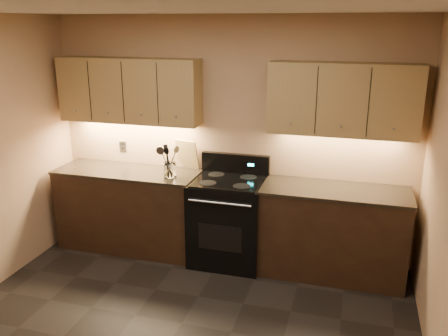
{
  "coord_description": "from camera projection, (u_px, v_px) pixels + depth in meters",
  "views": [
    {
      "loc": [
        1.33,
        -2.86,
        2.51
      ],
      "look_at": [
        0.1,
        1.45,
        1.13
      ],
      "focal_mm": 38.0,
      "sensor_mm": 36.0,
      "label": 1
    }
  ],
  "objects": [
    {
      "name": "steel_skimmer",
      "position": [
        173.0,
        161.0,
        4.99
      ],
      "size": [
        0.23,
        0.14,
        0.35
      ],
      "primitive_type": null,
      "rotation": [
        0.09,
        -0.42,
        0.12
      ],
      "color": "silver",
      "rests_on": "utensil_crock"
    },
    {
      "name": "upper_cab_left",
      "position": [
        129.0,
        91.0,
        5.18
      ],
      "size": [
        1.6,
        0.3,
        0.7
      ],
      "primitive_type": "cube",
      "color": "#A48452",
      "rests_on": "wall_back"
    },
    {
      "name": "counter_right",
      "position": [
        333.0,
        232.0,
        4.84
      ],
      "size": [
        1.46,
        0.62,
        0.93
      ],
      "color": "black",
      "rests_on": "ground"
    },
    {
      "name": "cutting_board",
      "position": [
        187.0,
        154.0,
        5.32
      ],
      "size": [
        0.28,
        0.16,
        0.33
      ],
      "primitive_type": "cube",
      "rotation": [
        0.23,
        0.0,
        -0.26
      ],
      "color": "tan",
      "rests_on": "counter_left"
    },
    {
      "name": "wooden_spoon",
      "position": [
        166.0,
        161.0,
        5.0
      ],
      "size": [
        0.18,
        0.12,
        0.34
      ],
      "primitive_type": null,
      "rotation": [
        -0.12,
        0.37,
        0.15
      ],
      "color": "tan",
      "rests_on": "utensil_crock"
    },
    {
      "name": "ceiling",
      "position": [
        145.0,
        8.0,
        2.96
      ],
      "size": [
        4.0,
        4.0,
        0.0
      ],
      "primitive_type": "plane",
      "rotation": [
        3.14,
        0.0,
        0.0
      ],
      "color": "silver",
      "rests_on": "wall_back"
    },
    {
      "name": "upper_cab_right",
      "position": [
        343.0,
        99.0,
        4.58
      ],
      "size": [
        1.44,
        0.3,
        0.7
      ],
      "primitive_type": "cube",
      "color": "#A48452",
      "rests_on": "wall_back"
    },
    {
      "name": "black_turner",
      "position": [
        171.0,
        160.0,
        4.99
      ],
      "size": [
        0.17,
        0.14,
        0.37
      ],
      "primitive_type": null,
      "rotation": [
        -0.17,
        -0.18,
        0.3
      ],
      "color": "black",
      "rests_on": "utensil_crock"
    },
    {
      "name": "utensil_crock",
      "position": [
        170.0,
        170.0,
        5.04
      ],
      "size": [
        0.15,
        0.15,
        0.17
      ],
      "color": "white",
      "rests_on": "counter_left"
    },
    {
      "name": "outlet_plate",
      "position": [
        123.0,
        146.0,
        5.57
      ],
      "size": [
        0.08,
        0.01,
        0.12
      ],
      "primitive_type": "cube",
      "color": "#B2B5BA",
      "rests_on": "wall_back"
    },
    {
      "name": "wall_back",
      "position": [
        229.0,
        138.0,
        5.18
      ],
      "size": [
        4.0,
        0.04,
        2.6
      ],
      "primitive_type": "cube",
      "color": "tan",
      "rests_on": "ground"
    },
    {
      "name": "black_spoon",
      "position": [
        169.0,
        161.0,
        5.02
      ],
      "size": [
        0.06,
        0.11,
        0.33
      ],
      "primitive_type": null,
      "rotation": [
        0.17,
        0.0,
        -0.0
      ],
      "color": "black",
      "rests_on": "utensil_crock"
    },
    {
      "name": "stove",
      "position": [
        229.0,
        220.0,
        5.1
      ],
      "size": [
        0.76,
        0.68,
        1.14
      ],
      "color": "black",
      "rests_on": "ground"
    },
    {
      "name": "steel_spatula",
      "position": [
        171.0,
        161.0,
        5.0
      ],
      "size": [
        0.19,
        0.13,
        0.36
      ],
      "primitive_type": null,
      "rotation": [
        0.15,
        -0.3,
        -0.16
      ],
      "color": "silver",
      "rests_on": "utensil_crock"
    },
    {
      "name": "counter_left",
      "position": [
        130.0,
        209.0,
        5.44
      ],
      "size": [
        1.62,
        0.62,
        0.93
      ],
      "color": "black",
      "rests_on": "ground"
    }
  ]
}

